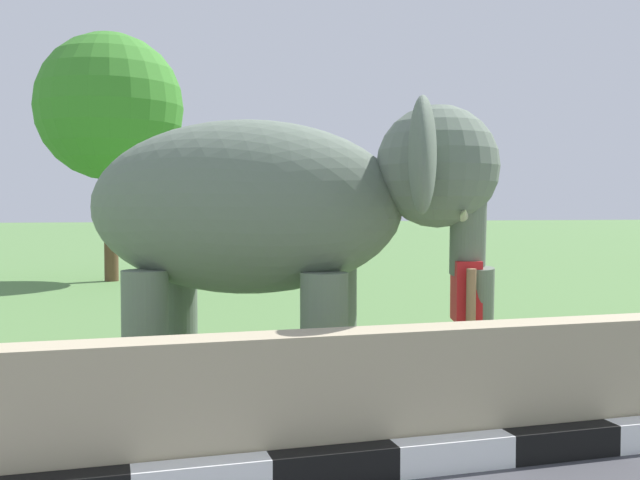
# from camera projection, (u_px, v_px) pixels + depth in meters

# --- Properties ---
(barrier_parapet) EXTENTS (28.00, 0.36, 1.00)m
(barrier_parapet) POSITION_uv_depth(u_px,v_px,m) (335.00, 400.00, 5.30)
(barrier_parapet) COLOR tan
(barrier_parapet) RESTS_ON ground_plane
(elephant) EXTENTS (4.03, 3.23, 2.87)m
(elephant) POSITION_uv_depth(u_px,v_px,m) (281.00, 211.00, 7.10)
(elephant) COLOR slate
(elephant) RESTS_ON ground_plane
(person_handler) EXTENTS (0.35, 0.62, 1.66)m
(person_handler) POSITION_uv_depth(u_px,v_px,m) (466.00, 310.00, 6.95)
(person_handler) COLOR navy
(person_handler) RESTS_ON ground_plane
(tree_distant) EXTENTS (3.81, 3.81, 6.45)m
(tree_distant) POSITION_uv_depth(u_px,v_px,m) (110.00, 108.00, 18.98)
(tree_distant) COLOR brown
(tree_distant) RESTS_ON ground_plane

